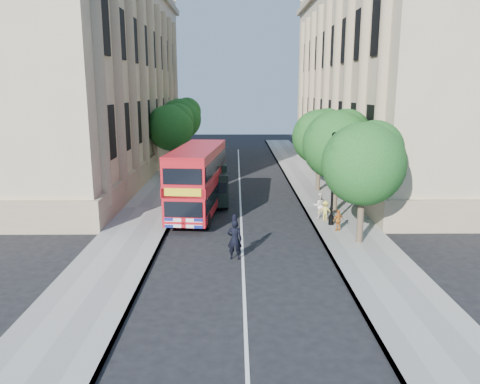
{
  "coord_description": "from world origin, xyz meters",
  "views": [
    {
      "loc": [
        -0.3,
        -19.01,
        7.54
      ],
      "look_at": [
        -0.09,
        4.63,
        2.3
      ],
      "focal_mm": 35.0,
      "sensor_mm": 36.0,
      "label": 1
    }
  ],
  "objects_px": {
    "woman_pedestrian": "(319,205)",
    "police_constable": "(235,240)",
    "double_decker_bus": "(198,178)",
    "lamp_post": "(333,183)",
    "box_van": "(212,184)"
  },
  "relations": [
    {
      "from": "box_van",
      "to": "woman_pedestrian",
      "type": "bearing_deg",
      "value": -36.41
    },
    {
      "from": "police_constable",
      "to": "woman_pedestrian",
      "type": "xyz_separation_m",
      "value": [
        4.92,
        6.38,
        -0.04
      ]
    },
    {
      "from": "lamp_post",
      "to": "double_decker_bus",
      "type": "distance_m",
      "value": 8.09
    },
    {
      "from": "woman_pedestrian",
      "to": "box_van",
      "type": "bearing_deg",
      "value": -37.62
    },
    {
      "from": "box_van",
      "to": "lamp_post",
      "type": "bearing_deg",
      "value": -42.55
    },
    {
      "from": "lamp_post",
      "to": "box_van",
      "type": "xyz_separation_m",
      "value": [
        -6.89,
        5.42,
        -1.2
      ]
    },
    {
      "from": "double_decker_bus",
      "to": "box_van",
      "type": "bearing_deg",
      "value": 80.79
    },
    {
      "from": "double_decker_bus",
      "to": "police_constable",
      "type": "relative_size",
      "value": 4.85
    },
    {
      "from": "woman_pedestrian",
      "to": "double_decker_bus",
      "type": "bearing_deg",
      "value": -16.59
    },
    {
      "from": "double_decker_bus",
      "to": "woman_pedestrian",
      "type": "xyz_separation_m",
      "value": [
        7.16,
        -1.39,
        -1.35
      ]
    },
    {
      "from": "woman_pedestrian",
      "to": "police_constable",
      "type": "bearing_deg",
      "value": 46.75
    },
    {
      "from": "double_decker_bus",
      "to": "box_van",
      "type": "height_order",
      "value": "double_decker_bus"
    },
    {
      "from": "lamp_post",
      "to": "box_van",
      "type": "relative_size",
      "value": 1.07
    },
    {
      "from": "police_constable",
      "to": "woman_pedestrian",
      "type": "distance_m",
      "value": 8.06
    },
    {
      "from": "lamp_post",
      "to": "woman_pedestrian",
      "type": "relative_size",
      "value": 3.4
    }
  ]
}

